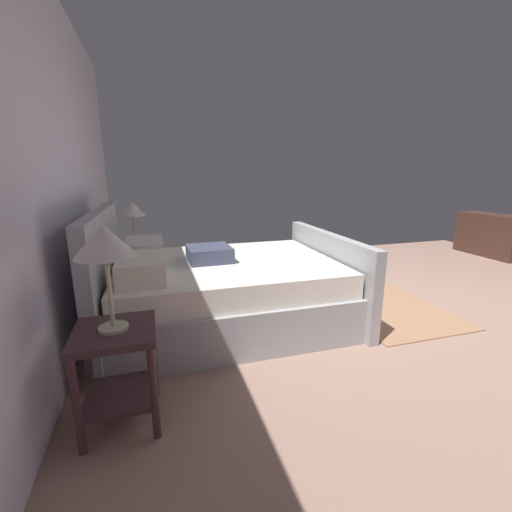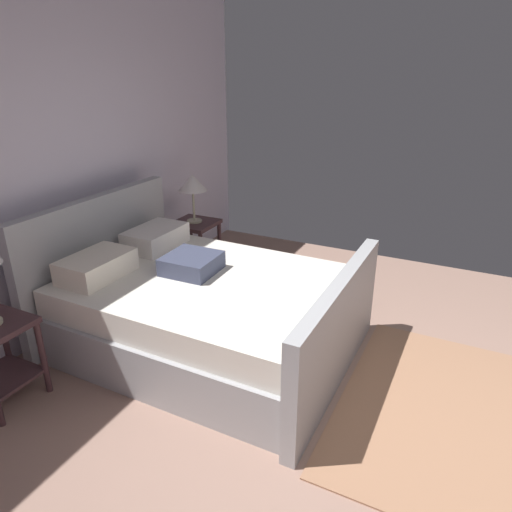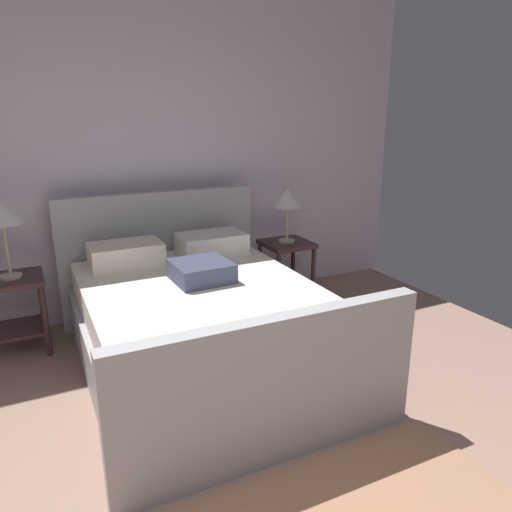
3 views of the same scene
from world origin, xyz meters
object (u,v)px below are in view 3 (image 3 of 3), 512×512
Objects in this scene: nightstand_left at (15,302)px; bed at (201,321)px; table_lamp_left at (1,214)px; nightstand_right at (286,261)px; table_lamp_right at (287,199)px.

bed is at bearing -35.67° from nightstand_left.
bed reaches higher than nightstand_left.
table_lamp_left reaches higher than bed.
table_lamp_left is at bearing 144.33° from bed.
nightstand_right is at bearing -0.65° from table_lamp_left.
table_lamp_right is 0.87× the size of table_lamp_left.
table_lamp_left is at bearing 126.87° from nightstand_left.
table_lamp_left is (-0.00, 0.00, 0.68)m from nightstand_left.
nightstand_right and nightstand_left have the same top height.
nightstand_right is 2.47m from table_lamp_left.
bed is 3.88× the size of table_lamp_left.
nightstand_left is at bearing 179.35° from table_lamp_right.
table_lamp_left is (-2.37, 0.03, 0.68)m from nightstand_right.
table_lamp_right is at bearing 80.54° from nightstand_right.
table_lamp_left is (-1.19, 0.85, 0.74)m from bed.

